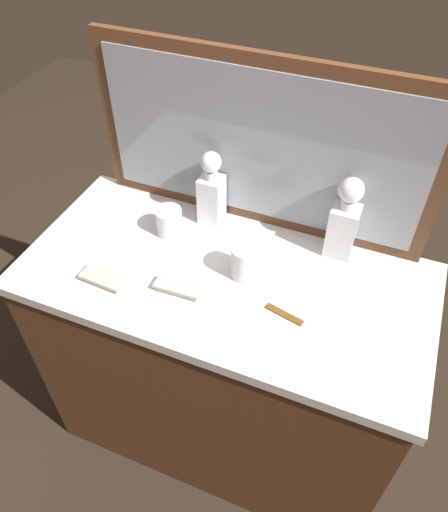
# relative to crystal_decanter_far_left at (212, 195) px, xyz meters

# --- Properties ---
(ground_plane) EXTENTS (6.00, 6.00, 0.00)m
(ground_plane) POSITION_rel_crystal_decanter_far_left_xyz_m (0.14, -0.22, -1.06)
(ground_plane) COLOR #2D2319
(dresser) EXTENTS (1.25, 0.61, 0.95)m
(dresser) POSITION_rel_crystal_decanter_far_left_xyz_m (0.14, -0.22, -0.58)
(dresser) COLOR brown
(dresser) RESTS_ON ground_plane
(dresser_mirror) EXTENTS (1.08, 0.03, 0.57)m
(dresser_mirror) POSITION_rel_crystal_decanter_far_left_xyz_m (0.14, 0.06, 0.18)
(dresser_mirror) COLOR brown
(dresser_mirror) RESTS_ON dresser
(crystal_decanter_far_left) EXTENTS (0.08, 0.08, 0.26)m
(crystal_decanter_far_left) POSITION_rel_crystal_decanter_far_left_xyz_m (0.00, 0.00, 0.00)
(crystal_decanter_far_left) COLOR white
(crystal_decanter_far_left) RESTS_ON dresser
(crystal_decanter_center) EXTENTS (0.08, 0.08, 0.28)m
(crystal_decanter_center) POSITION_rel_crystal_decanter_far_left_xyz_m (0.43, 0.01, 0.01)
(crystal_decanter_center) COLOR white
(crystal_decanter_center) RESTS_ON dresser
(crystal_tumbler_rear) EXTENTS (0.09, 0.09, 0.09)m
(crystal_tumbler_rear) POSITION_rel_crystal_decanter_far_left_xyz_m (-0.10, -0.11, -0.06)
(crystal_tumbler_rear) COLOR white
(crystal_tumbler_rear) RESTS_ON dresser
(crystal_tumbler_front) EXTENTS (0.08, 0.08, 0.11)m
(crystal_tumbler_front) POSITION_rel_crystal_decanter_far_left_xyz_m (0.19, -0.20, -0.06)
(crystal_tumbler_front) COLOR white
(crystal_tumbler_front) RESTS_ON dresser
(silver_brush_far_right) EXTENTS (0.14, 0.06, 0.02)m
(silver_brush_far_right) POSITION_rel_crystal_decanter_far_left_xyz_m (0.04, -0.34, -0.09)
(silver_brush_far_right) COLOR #B7A88C
(silver_brush_far_right) RESTS_ON dresser
(silver_brush_left) EXTENTS (0.14, 0.07, 0.02)m
(silver_brush_left) POSITION_rel_crystal_decanter_far_left_xyz_m (-0.19, -0.39, -0.09)
(silver_brush_left) COLOR #B7A88C
(silver_brush_left) RESTS_ON dresser
(tortoiseshell_comb) EXTENTS (0.12, 0.05, 0.01)m
(tortoiseshell_comb) POSITION_rel_crystal_decanter_far_left_xyz_m (0.35, -0.30, -0.10)
(tortoiseshell_comb) COLOR brown
(tortoiseshell_comb) RESTS_ON dresser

